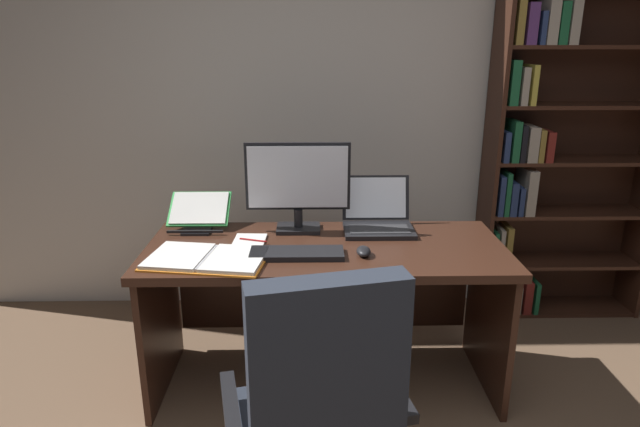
{
  "coord_description": "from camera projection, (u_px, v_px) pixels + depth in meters",
  "views": [
    {
      "loc": [
        -0.25,
        -1.12,
        1.67
      ],
      "look_at": [
        -0.21,
        1.22,
        0.92
      ],
      "focal_mm": 30.46,
      "sensor_mm": 36.0,
      "label": 1
    }
  ],
  "objects": [
    {
      "name": "laptop",
      "position": [
        378.0,
        219.0,
        2.77
      ],
      "size": [
        0.35,
        0.32,
        0.25
      ],
      "color": "black",
      "rests_on": "desk"
    },
    {
      "name": "desk",
      "position": [
        325.0,
        279.0,
        2.69
      ],
      "size": [
        1.69,
        0.71,
        0.75
      ],
      "color": "#381E14",
      "rests_on": "ground"
    },
    {
      "name": "notepad",
      "position": [
        249.0,
        242.0,
        2.59
      ],
      "size": [
        0.16,
        0.22,
        0.01
      ],
      "primitive_type": "cube",
      "rotation": [
        0.0,
        0.0,
        -0.05
      ],
      "color": "silver",
      "rests_on": "desk"
    },
    {
      "name": "monitor",
      "position": [
        298.0,
        186.0,
        2.7
      ],
      "size": [
        0.52,
        0.16,
        0.45
      ],
      "color": "black",
      "rests_on": "desk"
    },
    {
      "name": "bookshelf",
      "position": [
        552.0,
        158.0,
        3.25
      ],
      "size": [
        1.0,
        0.28,
        1.97
      ],
      "color": "#381E14",
      "rests_on": "ground"
    },
    {
      "name": "pen",
      "position": [
        253.0,
        240.0,
        2.59
      ],
      "size": [
        0.14,
        0.05,
        0.01
      ],
      "primitive_type": "cylinder",
      "rotation": [
        0.0,
        1.57,
        -0.33
      ],
      "color": "maroon",
      "rests_on": "notepad"
    },
    {
      "name": "computer_mouse",
      "position": [
        364.0,
        251.0,
        2.43
      ],
      "size": [
        0.06,
        0.1,
        0.04
      ],
      "primitive_type": "ellipsoid",
      "color": "black",
      "rests_on": "desk"
    },
    {
      "name": "keyboard",
      "position": [
        297.0,
        253.0,
        2.43
      ],
      "size": [
        0.42,
        0.15,
        0.02
      ],
      "primitive_type": "cube",
      "color": "black",
      "rests_on": "desk"
    },
    {
      "name": "wall_back",
      "position": [
        351.0,
        92.0,
        3.32
      ],
      "size": [
        5.14,
        0.12,
        2.74
      ],
      "primitive_type": "cube",
      "color": "beige",
      "rests_on": "ground"
    },
    {
      "name": "open_binder",
      "position": [
        207.0,
        258.0,
        2.38
      ],
      "size": [
        0.56,
        0.39,
        0.02
      ],
      "rotation": [
        0.0,
        0.0,
        -0.15
      ],
      "color": "orange",
      "rests_on": "desk"
    },
    {
      "name": "reading_stand_with_book",
      "position": [
        199.0,
        212.0,
        2.79
      ],
      "size": [
        0.31,
        0.26,
        0.16
      ],
      "color": "black",
      "rests_on": "desk"
    }
  ]
}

